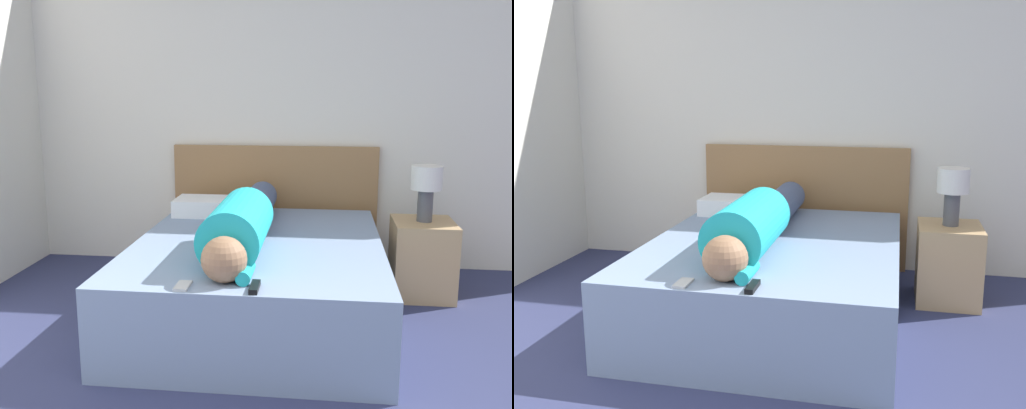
# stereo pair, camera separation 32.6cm
# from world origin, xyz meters

# --- Properties ---
(wall_back) EXTENTS (5.27, 0.06, 2.60)m
(wall_back) POSITION_xyz_m (0.00, 3.48, 1.30)
(wall_back) COLOR silver
(wall_back) RESTS_ON ground_plane
(bed) EXTENTS (1.47, 1.91, 0.48)m
(bed) POSITION_xyz_m (-0.11, 2.34, 0.24)
(bed) COLOR #7589A8
(bed) RESTS_ON ground_plane
(headboard) EXTENTS (1.59, 0.04, 0.95)m
(headboard) POSITION_xyz_m (-0.11, 3.41, 0.47)
(headboard) COLOR olive
(headboard) RESTS_ON ground_plane
(nightstand) EXTENTS (0.40, 0.44, 0.51)m
(nightstand) POSITION_xyz_m (0.94, 2.84, 0.26)
(nightstand) COLOR tan
(nightstand) RESTS_ON ground_plane
(table_lamp) EXTENTS (0.20, 0.20, 0.37)m
(table_lamp) POSITION_xyz_m (0.94, 2.84, 0.76)
(table_lamp) COLOR #4C4C51
(table_lamp) RESTS_ON nightstand
(person_lying) EXTENTS (0.32, 1.79, 0.32)m
(person_lying) POSITION_xyz_m (-0.19, 2.21, 0.62)
(person_lying) COLOR #936B4C
(person_lying) RESTS_ON bed
(pillow_near_headboard) EXTENTS (0.62, 0.33, 0.12)m
(pillow_near_headboard) POSITION_xyz_m (-0.49, 3.01, 0.54)
(pillow_near_headboard) COLOR white
(pillow_near_headboard) RESTS_ON bed
(tv_remote) EXTENTS (0.04, 0.15, 0.02)m
(tv_remote) POSITION_xyz_m (-0.03, 1.48, 0.49)
(tv_remote) COLOR black
(tv_remote) RESTS_ON bed
(cell_phone) EXTENTS (0.06, 0.13, 0.01)m
(cell_phone) POSITION_xyz_m (-0.37, 1.47, 0.49)
(cell_phone) COLOR #B2B7BC
(cell_phone) RESTS_ON bed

